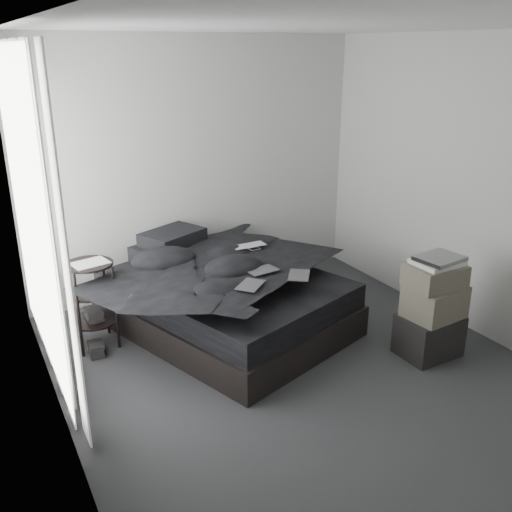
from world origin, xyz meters
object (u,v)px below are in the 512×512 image
laptop (251,240)px  box_lower (429,335)px  side_stand (93,305)px  bed (227,314)px

laptop → box_lower: bearing=-56.4°
laptop → box_lower: 1.80m
laptop → side_stand: 1.55m
bed → laptop: (0.35, 0.17, 0.61)m
bed → side_stand: (-1.15, 0.25, 0.24)m
box_lower → laptop: bearing=124.0°
bed → laptop: 0.72m
bed → box_lower: size_ratio=4.27×
bed → box_lower: 1.80m
bed → side_stand: 1.20m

